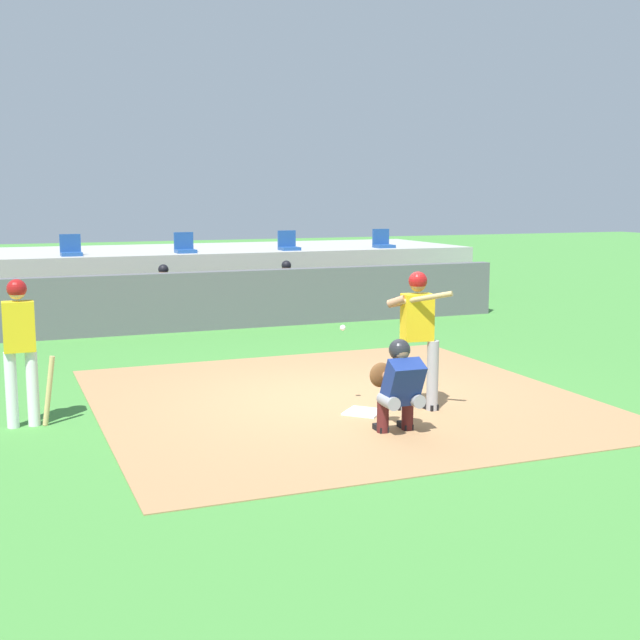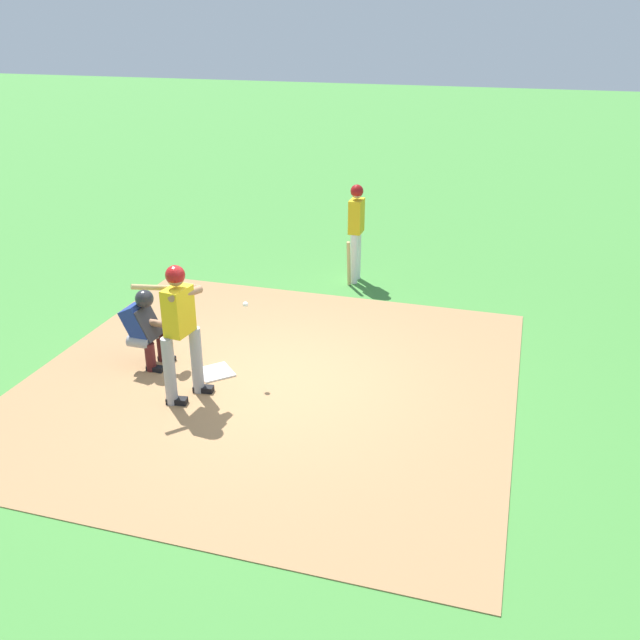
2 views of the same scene
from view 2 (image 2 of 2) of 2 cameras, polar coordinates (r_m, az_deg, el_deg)
The scene contains 6 objects.
ground_plane at distance 9.44m, azimuth -4.09°, elevation -5.05°, with size 80.00×80.00×0.00m, color #428438.
dirt_infield at distance 9.44m, azimuth -4.09°, elevation -5.02°, with size 6.40×6.40×0.01m, color #9E754C.
home_plate at distance 9.71m, azimuth -8.54°, elevation -4.24°, with size 0.44×0.44×0.02m, color white.
batter_at_plate at distance 8.76m, azimuth -11.34°, elevation -0.35°, with size 0.65×0.80×1.80m.
catcher_crouched at distance 9.88m, azimuth -13.86°, elevation -0.41°, with size 0.49×1.79×1.13m.
on_deck_batter at distance 12.58m, azimuth 2.95°, elevation 7.57°, with size 0.58×0.23×1.79m.
Camera 2 is at (7.70, 2.97, 4.59)m, focal length 39.24 mm.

